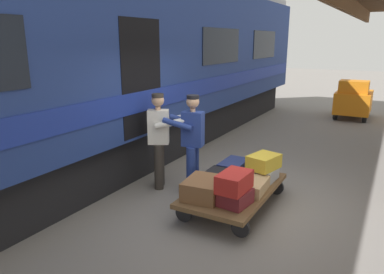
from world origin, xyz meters
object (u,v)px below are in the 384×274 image
(suitcase_red_plastic, at_px, (234,182))
(porter_in_overalls, at_px, (192,140))
(suitcase_black_hardshell, at_px, (220,178))
(suitcase_tan_vintage, at_px, (249,185))
(porter_by_door, at_px, (160,138))
(suitcase_navy_fabric, at_px, (234,167))
(train_car, at_px, (79,69))
(suitcase_brown_leather, at_px, (204,188))
(suitcase_yellow_case, at_px, (264,162))
(baggage_tug, at_px, (353,100))
(luggage_cart, at_px, (234,190))
(suitcase_maroon_trunk, at_px, (235,197))
(suitcase_gray_aluminum, at_px, (261,173))

(suitcase_red_plastic, distance_m, porter_in_overalls, 1.45)
(suitcase_black_hardshell, relative_size, suitcase_tan_vintage, 0.91)
(suitcase_tan_vintage, distance_m, porter_in_overalls, 1.31)
(suitcase_black_hardshell, bearing_deg, porter_by_door, -5.39)
(suitcase_red_plastic, bearing_deg, suitcase_navy_fabric, -66.89)
(train_car, height_order, suitcase_black_hardshell, train_car)
(suitcase_black_hardshell, distance_m, suitcase_navy_fabric, 0.56)
(suitcase_black_hardshell, height_order, porter_by_door, porter_by_door)
(suitcase_brown_leather, height_order, suitcase_yellow_case, suitcase_yellow_case)
(train_car, distance_m, suitcase_red_plastic, 3.87)
(baggage_tug, bearing_deg, train_car, 63.31)
(luggage_cart, xyz_separation_m, suitcase_black_hardshell, (0.25, -0.00, 0.15))
(suitcase_brown_leather, bearing_deg, suitcase_red_plastic, 179.53)
(suitcase_red_plastic, relative_size, porter_in_overalls, 0.33)
(suitcase_tan_vintage, bearing_deg, train_car, -1.73)
(luggage_cart, distance_m, suitcase_brown_leather, 0.64)
(suitcase_brown_leather, relative_size, suitcase_maroon_trunk, 1.38)
(suitcase_tan_vintage, relative_size, suitcase_gray_aluminum, 1.32)
(suitcase_brown_leather, height_order, baggage_tug, baggage_tug)
(suitcase_black_hardshell, height_order, suitcase_gray_aluminum, suitcase_black_hardshell)
(suitcase_maroon_trunk, height_order, suitcase_tan_vintage, suitcase_maroon_trunk)
(suitcase_brown_leather, distance_m, suitcase_yellow_case, 1.25)
(baggage_tug, bearing_deg, suitcase_red_plastic, 86.23)
(suitcase_black_hardshell, relative_size, baggage_tug, 0.33)
(suitcase_navy_fabric, height_order, suitcase_red_plastic, suitcase_red_plastic)
(suitcase_navy_fabric, relative_size, suitcase_yellow_case, 1.19)
(suitcase_black_hardshell, bearing_deg, train_car, -2.01)
(suitcase_tan_vintage, height_order, suitcase_red_plastic, suitcase_red_plastic)
(suitcase_tan_vintage, height_order, porter_by_door, porter_by_door)
(suitcase_brown_leather, height_order, suitcase_tan_vintage, suitcase_brown_leather)
(suitcase_black_hardshell, distance_m, suitcase_maroon_trunk, 0.75)
(suitcase_navy_fabric, xyz_separation_m, porter_by_door, (1.24, 0.44, 0.48))
(suitcase_yellow_case, bearing_deg, suitcase_red_plastic, 87.20)
(suitcase_black_hardshell, height_order, suitcase_brown_leather, suitcase_brown_leather)
(suitcase_tan_vintage, xyz_separation_m, porter_in_overalls, (1.18, -0.27, 0.51))
(porter_by_door, bearing_deg, train_car, 0.28)
(suitcase_brown_leather, height_order, suitcase_red_plastic, suitcase_red_plastic)
(suitcase_yellow_case, bearing_deg, train_car, 6.99)
(train_car, bearing_deg, suitcase_tan_vintage, 178.27)
(suitcase_brown_leather, bearing_deg, baggage_tug, -96.84)
(suitcase_brown_leather, relative_size, baggage_tug, 0.37)
(suitcase_gray_aluminum, bearing_deg, suitcase_yellow_case, 162.19)
(porter_in_overalls, bearing_deg, luggage_cart, 163.97)
(suitcase_maroon_trunk, bearing_deg, suitcase_red_plastic, 10.77)
(train_car, height_order, porter_by_door, train_car)
(suitcase_navy_fabric, bearing_deg, luggage_cart, 114.07)
(suitcase_navy_fabric, distance_m, porter_by_door, 1.40)
(suitcase_red_plastic, bearing_deg, baggage_tug, -93.77)
(suitcase_yellow_case, height_order, baggage_tug, baggage_tug)
(suitcase_red_plastic, bearing_deg, luggage_cart, -67.87)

